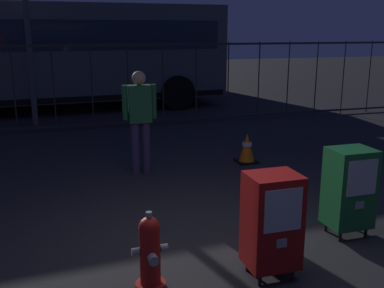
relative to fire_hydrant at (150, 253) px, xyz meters
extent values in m
plane|color=#262628|center=(0.60, 0.43, -0.35)|extent=(60.00, 60.00, 0.00)
cylinder|color=red|center=(0.00, 0.00, -0.33)|extent=(0.28, 0.28, 0.05)
cylinder|color=red|center=(0.00, 0.00, -0.03)|extent=(0.19, 0.19, 0.55)
sphere|color=red|center=(0.00, 0.00, 0.25)|extent=(0.19, 0.19, 0.19)
cylinder|color=gray|center=(0.00, 0.00, 0.37)|extent=(0.06, 0.06, 0.05)
cylinder|color=gray|center=(0.00, -0.13, 0.00)|extent=(0.09, 0.08, 0.09)
cylinder|color=gray|center=(-0.13, 0.00, 0.03)|extent=(0.07, 0.07, 0.07)
cylinder|color=gray|center=(0.13, 0.00, 0.03)|extent=(0.07, 0.07, 0.07)
cylinder|color=black|center=(2.22, 0.30, -0.29)|extent=(0.04, 0.04, 0.12)
cylinder|color=black|center=(2.56, 0.30, -0.29)|extent=(0.04, 0.04, 0.12)
cylinder|color=black|center=(2.22, 0.58, -0.29)|extent=(0.04, 0.04, 0.12)
cylinder|color=black|center=(2.56, 0.58, -0.29)|extent=(0.04, 0.04, 0.12)
cube|color=#19602D|center=(2.39, 0.44, 0.22)|extent=(0.48, 0.40, 0.90)
cube|color=#B2B7BF|center=(2.39, 0.23, 0.40)|extent=(0.36, 0.01, 0.40)
cube|color=gray|center=(2.39, 0.23, 0.08)|extent=(0.10, 0.02, 0.08)
cylinder|color=black|center=(0.97, -0.26, -0.29)|extent=(0.04, 0.04, 0.12)
cylinder|color=black|center=(1.31, -0.26, -0.29)|extent=(0.04, 0.04, 0.12)
cylinder|color=black|center=(0.97, 0.02, -0.29)|extent=(0.04, 0.04, 0.12)
cylinder|color=black|center=(1.31, 0.02, -0.29)|extent=(0.04, 0.04, 0.12)
cube|color=#9E1411|center=(1.14, -0.12, 0.22)|extent=(0.48, 0.40, 0.90)
cube|color=#B2B7BF|center=(1.14, -0.33, 0.40)|extent=(0.36, 0.01, 0.40)
cube|color=gray|center=(1.14, -0.33, 0.08)|extent=(0.10, 0.02, 0.08)
cylinder|color=#382D51|center=(0.50, 3.44, 0.07)|extent=(0.14, 0.14, 0.85)
cylinder|color=#382D51|center=(0.68, 3.44, 0.07)|extent=(0.14, 0.14, 0.85)
cube|color=#1E5933|center=(0.59, 3.44, 0.80)|extent=(0.36, 0.20, 0.60)
sphere|color=tan|center=(0.59, 3.44, 1.21)|extent=(0.22, 0.22, 0.22)
cylinder|color=#1E5933|center=(0.36, 3.44, 0.83)|extent=(0.09, 0.09, 0.55)
cylinder|color=#1E5933|center=(0.82, 3.44, 0.83)|extent=(0.09, 0.09, 0.55)
cube|color=black|center=(2.50, 3.49, -0.34)|extent=(0.36, 0.36, 0.03)
cone|color=orange|center=(2.50, 3.49, -0.07)|extent=(0.28, 0.28, 0.50)
cylinder|color=white|center=(2.50, 3.49, -0.02)|extent=(0.17, 0.17, 0.06)
cube|color=#2D2D33|center=(0.60, 7.20, 1.60)|extent=(18.00, 0.04, 0.05)
cube|color=#2D2D33|center=(0.60, 7.20, -0.25)|extent=(18.00, 0.04, 0.05)
cylinder|color=#2D2D33|center=(-1.54, 7.20, 0.65)|extent=(0.03, 0.03, 2.00)
cylinder|color=#2D2D33|center=(-0.68, 7.20, 0.65)|extent=(0.03, 0.03, 2.00)
cylinder|color=#2D2D33|center=(0.18, 7.20, 0.65)|extent=(0.03, 0.03, 2.00)
cylinder|color=#2D2D33|center=(1.03, 7.20, 0.65)|extent=(0.03, 0.03, 2.00)
cylinder|color=#2D2D33|center=(1.89, 7.20, 0.65)|extent=(0.03, 0.03, 2.00)
cylinder|color=#2D2D33|center=(2.75, 7.20, 0.65)|extent=(0.03, 0.03, 2.00)
cylinder|color=#2D2D33|center=(3.60, 7.20, 0.65)|extent=(0.03, 0.03, 2.00)
cylinder|color=#2D2D33|center=(4.46, 7.20, 0.65)|extent=(0.03, 0.03, 2.00)
cylinder|color=#2D2D33|center=(5.32, 7.20, 0.65)|extent=(0.03, 0.03, 2.00)
cylinder|color=#2D2D33|center=(6.18, 7.20, 0.65)|extent=(0.03, 0.03, 2.00)
cylinder|color=#2D2D33|center=(7.03, 7.20, 0.65)|extent=(0.03, 0.03, 2.00)
cylinder|color=#2D2D33|center=(7.89, 7.20, 0.65)|extent=(0.03, 0.03, 2.00)
cube|color=#4C5156|center=(-0.94, 10.20, 1.32)|extent=(10.63, 3.12, 2.65)
cube|color=#1E2838|center=(-0.94, 10.20, 1.80)|extent=(10.00, 3.10, 0.80)
cube|color=black|center=(-0.94, 10.20, 0.10)|extent=(10.42, 3.12, 0.16)
cylinder|color=black|center=(2.80, 9.17, 0.15)|extent=(1.01, 0.34, 1.00)
cylinder|color=black|center=(2.65, 11.67, 0.15)|extent=(1.01, 0.34, 1.00)
cube|color=red|center=(-0.25, 14.38, 1.32)|extent=(10.69, 3.47, 2.65)
cube|color=#1E2838|center=(-0.25, 14.38, 1.80)|extent=(10.06, 3.43, 0.80)
cube|color=black|center=(-0.25, 14.38, 0.10)|extent=(10.48, 3.46, 0.16)
cylinder|color=black|center=(3.29, 12.79, 0.15)|extent=(1.02, 0.37, 1.00)
cylinder|color=black|center=(3.52, 15.28, 0.15)|extent=(1.02, 0.37, 1.00)
camera|label=1|loc=(-0.74, -3.67, 1.95)|focal=42.56mm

